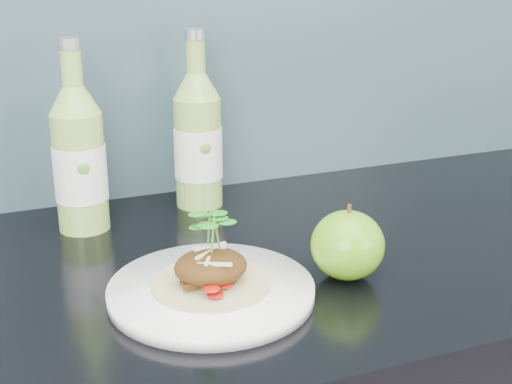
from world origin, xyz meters
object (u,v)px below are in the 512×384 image
Objects in this scene: green_apple at (348,245)px; cider_bottle_right at (198,141)px; cider_bottle_left at (79,159)px; dinner_plate at (211,291)px.

cider_bottle_right reaches higher than green_apple.
green_apple is 0.33m from cider_bottle_right.
cider_bottle_right is at bearing 6.14° from cider_bottle_left.
green_apple is at bearing -3.70° from dinner_plate.
green_apple reaches higher than dinner_plate.
green_apple is at bearing -65.90° from cider_bottle_right.
cider_bottle_left is (-0.27, 0.28, 0.06)m from green_apple.
dinner_plate is 0.30m from cider_bottle_left.
cider_bottle_left reaches higher than dinner_plate.
green_apple is 0.40m from cider_bottle_left.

